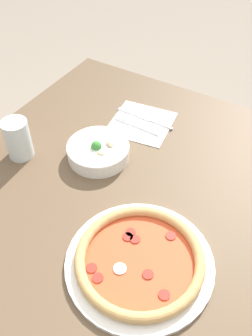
{
  "coord_description": "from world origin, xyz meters",
  "views": [
    {
      "loc": [
        -0.54,
        -0.37,
        1.53
      ],
      "look_at": [
        0.12,
        0.03,
        0.75
      ],
      "focal_mm": 40.0,
      "sensor_mm": 36.0,
      "label": 1
    }
  ],
  "objects_px": {
    "bowl": "(98,150)",
    "glass": "(18,139)",
    "fork": "(138,127)",
    "knife": "(147,119)",
    "pizza": "(140,260)"
  },
  "relations": [
    {
      "from": "pizza",
      "to": "knife",
      "type": "distance_m",
      "value": 0.56
    },
    {
      "from": "pizza",
      "to": "fork",
      "type": "relative_size",
      "value": 2.09
    },
    {
      "from": "pizza",
      "to": "knife",
      "type": "xyz_separation_m",
      "value": [
        0.5,
        0.25,
        -0.01
      ]
    },
    {
      "from": "knife",
      "to": "glass",
      "type": "height_order",
      "value": "glass"
    },
    {
      "from": "pizza",
      "to": "knife",
      "type": "height_order",
      "value": "pizza"
    },
    {
      "from": "bowl",
      "to": "glass",
      "type": "distance_m",
      "value": 0.24
    },
    {
      "from": "knife",
      "to": "pizza",
      "type": "bearing_deg",
      "value": 118.81
    },
    {
      "from": "bowl",
      "to": "glass",
      "type": "bearing_deg",
      "value": 118.3
    },
    {
      "from": "bowl",
      "to": "pizza",
      "type": "bearing_deg",
      "value": -131.77
    },
    {
      "from": "pizza",
      "to": "glass",
      "type": "bearing_deg",
      "value": 73.76
    },
    {
      "from": "bowl",
      "to": "knife",
      "type": "bearing_deg",
      "value": -9.67
    },
    {
      "from": "bowl",
      "to": "knife",
      "type": "height_order",
      "value": "bowl"
    },
    {
      "from": "bowl",
      "to": "glass",
      "type": "relative_size",
      "value": 1.52
    },
    {
      "from": "pizza",
      "to": "bowl",
      "type": "height_order",
      "value": "bowl"
    },
    {
      "from": "fork",
      "to": "knife",
      "type": "height_order",
      "value": "same"
    }
  ]
}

